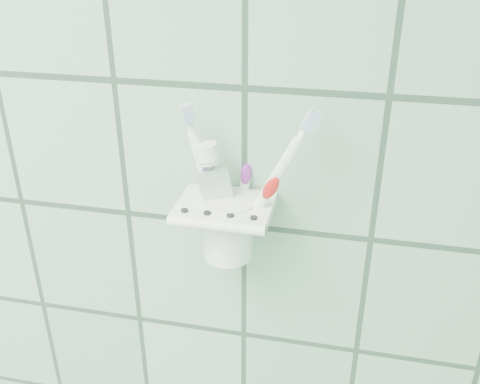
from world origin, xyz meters
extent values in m
cube|color=white|center=(0.66, 1.19, 1.29)|extent=(0.05, 0.02, 0.03)
cube|color=white|center=(0.66, 1.15, 1.30)|extent=(0.12, 0.09, 0.01)
cylinder|color=white|center=(0.66, 1.11, 1.30)|extent=(0.12, 0.01, 0.01)
cylinder|color=black|center=(0.62, 1.12, 1.31)|extent=(0.01, 0.01, 0.00)
cylinder|color=black|center=(0.64, 1.12, 1.31)|extent=(0.01, 0.01, 0.00)
cylinder|color=black|center=(0.67, 1.12, 1.31)|extent=(0.01, 0.01, 0.00)
cylinder|color=black|center=(0.70, 1.12, 1.31)|extent=(0.01, 0.01, 0.00)
cylinder|color=white|center=(0.66, 1.16, 1.27)|extent=(0.06, 0.06, 0.08)
cylinder|color=white|center=(0.66, 1.16, 1.31)|extent=(0.07, 0.07, 0.01)
cylinder|color=black|center=(0.66, 1.16, 1.31)|extent=(0.06, 0.06, 0.00)
cylinder|color=white|center=(0.66, 1.16, 1.32)|extent=(0.05, 0.02, 0.16)
cylinder|color=white|center=(0.66, 1.16, 1.41)|extent=(0.02, 0.01, 0.02)
cube|color=silver|center=(0.66, 1.15, 1.42)|extent=(0.02, 0.01, 0.02)
cube|color=white|center=(0.66, 1.16, 1.42)|extent=(0.02, 0.01, 0.03)
ellipsoid|color=#1E38A5|center=(0.66, 1.15, 1.34)|extent=(0.02, 0.01, 0.03)
cylinder|color=white|center=(0.67, 1.16, 1.32)|extent=(0.02, 0.08, 0.15)
cylinder|color=white|center=(0.67, 1.16, 1.41)|extent=(0.01, 0.02, 0.02)
cube|color=silver|center=(0.67, 1.15, 1.42)|extent=(0.01, 0.02, 0.02)
cube|color=white|center=(0.67, 1.16, 1.42)|extent=(0.01, 0.02, 0.02)
ellipsoid|color=purple|center=(0.67, 1.15, 1.34)|extent=(0.01, 0.02, 0.03)
cylinder|color=white|center=(0.67, 1.14, 1.33)|extent=(0.10, 0.03, 0.16)
cylinder|color=white|center=(0.67, 1.14, 1.43)|extent=(0.02, 0.01, 0.03)
cube|color=silver|center=(0.67, 1.14, 1.44)|extent=(0.02, 0.01, 0.03)
cube|color=white|center=(0.67, 1.14, 1.44)|extent=(0.02, 0.01, 0.03)
ellipsoid|color=red|center=(0.67, 1.14, 1.35)|extent=(0.03, 0.01, 0.03)
cube|color=silver|center=(0.66, 1.16, 1.30)|extent=(0.06, 0.03, 0.12)
cube|color=silver|center=(0.66, 1.16, 1.25)|extent=(0.04, 0.02, 0.02)
cone|color=silver|center=(0.66, 1.16, 1.36)|extent=(0.04, 0.04, 0.02)
cylinder|color=white|center=(0.66, 1.16, 1.37)|extent=(0.04, 0.04, 0.03)
camera|label=1|loc=(0.80, 0.59, 1.62)|focal=40.00mm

